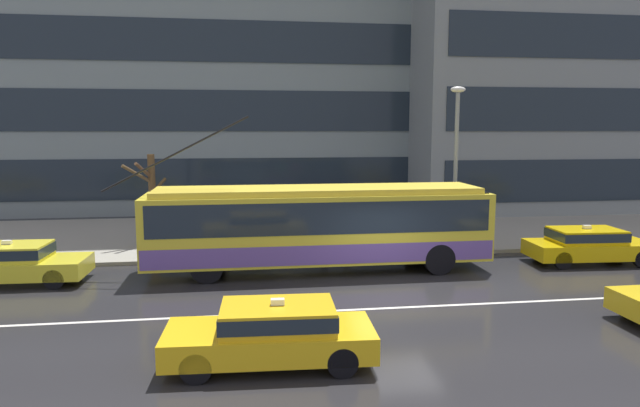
{
  "coord_description": "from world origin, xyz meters",
  "views": [
    {
      "loc": [
        -4.43,
        -15.48,
        4.88
      ],
      "look_at": [
        -1.64,
        4.1,
        2.19
      ],
      "focal_mm": 31.37,
      "sensor_mm": 36.0,
      "label": 1
    }
  ],
  "objects_px": {
    "taxi_queued_behind_bus": "(12,262)",
    "street_lamp": "(456,153)",
    "street_tree_bare": "(151,196)",
    "pedestrian_walking_past": "(347,210)",
    "trolleybus": "(319,225)",
    "pedestrian_at_shelter": "(224,209)",
    "taxi_oncoming_near": "(273,331)",
    "pedestrian_approaching_curb": "(322,210)",
    "taxi_ahead_of_bus": "(589,244)",
    "bus_shelter": "(245,202)"
  },
  "relations": [
    {
      "from": "pedestrian_walking_past",
      "to": "taxi_ahead_of_bus",
      "type": "bearing_deg",
      "value": -19.78
    },
    {
      "from": "trolleybus",
      "to": "taxi_queued_behind_bus",
      "type": "distance_m",
      "value": 9.82
    },
    {
      "from": "taxi_oncoming_near",
      "to": "street_tree_bare",
      "type": "xyz_separation_m",
      "value": [
        -4.23,
        12.27,
        1.43
      ]
    },
    {
      "from": "trolleybus",
      "to": "street_lamp",
      "type": "distance_m",
      "value": 6.63
    },
    {
      "from": "taxi_oncoming_near",
      "to": "pedestrian_walking_past",
      "type": "bearing_deg",
      "value": 70.94
    },
    {
      "from": "bus_shelter",
      "to": "pedestrian_walking_past",
      "type": "xyz_separation_m",
      "value": [
        3.97,
        -0.73,
        -0.32
      ]
    },
    {
      "from": "taxi_ahead_of_bus",
      "to": "street_tree_bare",
      "type": "bearing_deg",
      "value": 162.3
    },
    {
      "from": "trolleybus",
      "to": "pedestrian_approaching_curb",
      "type": "relative_size",
      "value": 6.58
    },
    {
      "from": "taxi_queued_behind_bus",
      "to": "pedestrian_at_shelter",
      "type": "height_order",
      "value": "pedestrian_at_shelter"
    },
    {
      "from": "pedestrian_approaching_curb",
      "to": "street_tree_bare",
      "type": "relative_size",
      "value": 0.53
    },
    {
      "from": "taxi_oncoming_near",
      "to": "street_tree_bare",
      "type": "distance_m",
      "value": 13.06
    },
    {
      "from": "bus_shelter",
      "to": "pedestrian_approaching_curb",
      "type": "distance_m",
      "value": 3.1
    },
    {
      "from": "bus_shelter",
      "to": "street_lamp",
      "type": "relative_size",
      "value": 0.56
    },
    {
      "from": "trolleybus",
      "to": "pedestrian_at_shelter",
      "type": "distance_m",
      "value": 4.71
    },
    {
      "from": "taxi_ahead_of_bus",
      "to": "street_tree_bare",
      "type": "relative_size",
      "value": 1.22
    },
    {
      "from": "taxi_queued_behind_bus",
      "to": "pedestrian_walking_past",
      "type": "xyz_separation_m",
      "value": [
        11.27,
        2.95,
        0.97
      ]
    },
    {
      "from": "taxi_ahead_of_bus",
      "to": "pedestrian_walking_past",
      "type": "height_order",
      "value": "pedestrian_walking_past"
    },
    {
      "from": "trolleybus",
      "to": "street_lamp",
      "type": "xyz_separation_m",
      "value": [
        5.76,
        2.33,
        2.31
      ]
    },
    {
      "from": "trolleybus",
      "to": "bus_shelter",
      "type": "distance_m",
      "value": 4.2
    },
    {
      "from": "bus_shelter",
      "to": "pedestrian_at_shelter",
      "type": "xyz_separation_m",
      "value": [
        -0.82,
        -0.01,
        -0.27
      ]
    },
    {
      "from": "taxi_oncoming_near",
      "to": "pedestrian_at_shelter",
      "type": "distance_m",
      "value": 10.98
    },
    {
      "from": "pedestrian_walking_past",
      "to": "street_tree_bare",
      "type": "xyz_separation_m",
      "value": [
        -7.73,
        2.13,
        0.46
      ]
    },
    {
      "from": "pedestrian_walking_past",
      "to": "pedestrian_at_shelter",
      "type": "bearing_deg",
      "value": 171.46
    },
    {
      "from": "taxi_queued_behind_bus",
      "to": "street_lamp",
      "type": "xyz_separation_m",
      "value": [
        15.53,
        2.64,
        3.2
      ]
    },
    {
      "from": "taxi_queued_behind_bus",
      "to": "street_lamp",
      "type": "distance_m",
      "value": 16.08
    },
    {
      "from": "taxi_oncoming_near",
      "to": "street_lamp",
      "type": "distance_m",
      "value": 12.94
    },
    {
      "from": "bus_shelter",
      "to": "street_lamp",
      "type": "bearing_deg",
      "value": -7.18
    },
    {
      "from": "taxi_oncoming_near",
      "to": "street_tree_bare",
      "type": "height_order",
      "value": "street_tree_bare"
    },
    {
      "from": "taxi_queued_behind_bus",
      "to": "street_lamp",
      "type": "relative_size",
      "value": 0.7
    },
    {
      "from": "bus_shelter",
      "to": "pedestrian_at_shelter",
      "type": "bearing_deg",
      "value": -179.22
    },
    {
      "from": "street_lamp",
      "to": "street_tree_bare",
      "type": "bearing_deg",
      "value": 168.51
    },
    {
      "from": "taxi_ahead_of_bus",
      "to": "bus_shelter",
      "type": "bearing_deg",
      "value": 163.15
    },
    {
      "from": "taxi_ahead_of_bus",
      "to": "street_lamp",
      "type": "xyz_separation_m",
      "value": [
        -4.06,
        2.69,
        3.2
      ]
    },
    {
      "from": "street_tree_bare",
      "to": "taxi_queued_behind_bus",
      "type": "bearing_deg",
      "value": -124.85
    },
    {
      "from": "pedestrian_at_shelter",
      "to": "pedestrian_walking_past",
      "type": "relative_size",
      "value": 1.04
    },
    {
      "from": "trolleybus",
      "to": "taxi_ahead_of_bus",
      "type": "height_order",
      "value": "trolleybus"
    },
    {
      "from": "taxi_queued_behind_bus",
      "to": "bus_shelter",
      "type": "xyz_separation_m",
      "value": [
        7.3,
        3.68,
        1.29
      ]
    },
    {
      "from": "taxi_queued_behind_bus",
      "to": "taxi_ahead_of_bus",
      "type": "distance_m",
      "value": 19.6
    },
    {
      "from": "trolleybus",
      "to": "taxi_oncoming_near",
      "type": "xyz_separation_m",
      "value": [
        -2.01,
        -7.5,
        -0.89
      ]
    },
    {
      "from": "trolleybus",
      "to": "taxi_queued_behind_bus",
      "type": "height_order",
      "value": "trolleybus"
    },
    {
      "from": "street_tree_bare",
      "to": "taxi_ahead_of_bus",
      "type": "bearing_deg",
      "value": -17.7
    },
    {
      "from": "pedestrian_approaching_curb",
      "to": "street_lamp",
      "type": "xyz_separation_m",
      "value": [
        5.26,
        -0.19,
        2.18
      ]
    },
    {
      "from": "pedestrian_approaching_curb",
      "to": "pedestrian_walking_past",
      "type": "bearing_deg",
      "value": 6.51
    },
    {
      "from": "street_lamp",
      "to": "street_tree_bare",
      "type": "distance_m",
      "value": 12.37
    },
    {
      "from": "street_lamp",
      "to": "pedestrian_at_shelter",
      "type": "bearing_deg",
      "value": 173.53
    },
    {
      "from": "taxi_oncoming_near",
      "to": "bus_shelter",
      "type": "bearing_deg",
      "value": 92.46
    },
    {
      "from": "taxi_oncoming_near",
      "to": "trolleybus",
      "type": "bearing_deg",
      "value": 74.99
    },
    {
      "from": "taxi_oncoming_near",
      "to": "pedestrian_walking_past",
      "type": "height_order",
      "value": "pedestrian_walking_past"
    },
    {
      "from": "taxi_ahead_of_bus",
      "to": "taxi_oncoming_near",
      "type": "bearing_deg",
      "value": -148.88
    },
    {
      "from": "taxi_oncoming_near",
      "to": "pedestrian_approaching_curb",
      "type": "relative_size",
      "value": 2.26
    }
  ]
}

